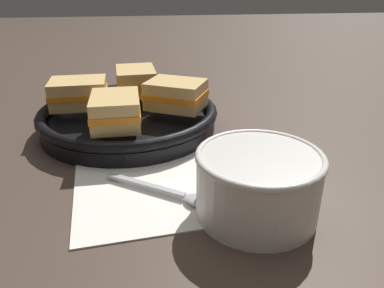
{
  "coord_description": "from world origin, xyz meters",
  "views": [
    {
      "loc": [
        -0.02,
        -0.42,
        0.26
      ],
      "look_at": [
        0.03,
        0.03,
        0.04
      ],
      "focal_mm": 35.0,
      "sensor_mm": 36.0,
      "label": 1
    }
  ],
  "objects_px": {
    "soup_bowl": "(258,180)",
    "sandwich_far_left": "(116,111)",
    "sandwich_far_right": "(176,95)",
    "skillet": "(129,118)",
    "sandwich_near_right": "(79,93)",
    "sandwich_near_left": "(136,81)",
    "spoon": "(188,197)"
  },
  "relations": [
    {
      "from": "skillet",
      "to": "sandwich_far_left",
      "type": "distance_m",
      "value": 0.09
    },
    {
      "from": "spoon",
      "to": "sandwich_far_right",
      "type": "xyz_separation_m",
      "value": [
        0.01,
        0.23,
        0.06
      ]
    },
    {
      "from": "skillet",
      "to": "sandwich_far_right",
      "type": "distance_m",
      "value": 0.09
    },
    {
      "from": "spoon",
      "to": "sandwich_far_right",
      "type": "height_order",
      "value": "sandwich_far_right"
    },
    {
      "from": "sandwich_near_right",
      "to": "sandwich_far_right",
      "type": "relative_size",
      "value": 0.84
    },
    {
      "from": "sandwich_near_left",
      "to": "skillet",
      "type": "bearing_deg",
      "value": -99.91
    },
    {
      "from": "sandwich_near_right",
      "to": "spoon",
      "type": "bearing_deg",
      "value": -58.33
    },
    {
      "from": "sandwich_near_left",
      "to": "sandwich_near_right",
      "type": "xyz_separation_m",
      "value": [
        -0.1,
        -0.07,
        0.0
      ]
    },
    {
      "from": "sandwich_near_right",
      "to": "sandwich_far_right",
      "type": "bearing_deg",
      "value": -9.91
    },
    {
      "from": "skillet",
      "to": "sandwich_far_right",
      "type": "relative_size",
      "value": 2.62
    },
    {
      "from": "skillet",
      "to": "sandwich_far_left",
      "type": "bearing_deg",
      "value": -99.91
    },
    {
      "from": "sandwich_far_left",
      "to": "soup_bowl",
      "type": "bearing_deg",
      "value": -49.05
    },
    {
      "from": "soup_bowl",
      "to": "sandwich_far_left",
      "type": "bearing_deg",
      "value": 130.95
    },
    {
      "from": "skillet",
      "to": "sandwich_far_left",
      "type": "relative_size",
      "value": 3.16
    },
    {
      "from": "sandwich_near_right",
      "to": "sandwich_far_right",
      "type": "height_order",
      "value": "same"
    },
    {
      "from": "skillet",
      "to": "sandwich_far_left",
      "type": "xyz_separation_m",
      "value": [
        -0.01,
        -0.08,
        0.04
      ]
    },
    {
      "from": "sandwich_near_right",
      "to": "sandwich_far_left",
      "type": "height_order",
      "value": "same"
    },
    {
      "from": "sandwich_near_left",
      "to": "sandwich_near_right",
      "type": "height_order",
      "value": "same"
    },
    {
      "from": "soup_bowl",
      "to": "sandwich_near_left",
      "type": "height_order",
      "value": "sandwich_near_left"
    },
    {
      "from": "soup_bowl",
      "to": "sandwich_near_left",
      "type": "distance_m",
      "value": 0.38
    },
    {
      "from": "skillet",
      "to": "soup_bowl",
      "type": "bearing_deg",
      "value": -61.02
    },
    {
      "from": "soup_bowl",
      "to": "sandwich_near_right",
      "type": "distance_m",
      "value": 0.37
    },
    {
      "from": "spoon",
      "to": "sandwich_near_left",
      "type": "bearing_deg",
      "value": 134.57
    },
    {
      "from": "sandwich_near_left",
      "to": "sandwich_far_left",
      "type": "height_order",
      "value": "same"
    },
    {
      "from": "sandwich_far_left",
      "to": "skillet",
      "type": "bearing_deg",
      "value": 80.09
    },
    {
      "from": "sandwich_far_right",
      "to": "skillet",
      "type": "bearing_deg",
      "value": 170.09
    },
    {
      "from": "skillet",
      "to": "sandwich_near_right",
      "type": "distance_m",
      "value": 0.09
    },
    {
      "from": "sandwich_far_left",
      "to": "sandwich_far_right",
      "type": "xyz_separation_m",
      "value": [
        0.1,
        0.07,
        0.0
      ]
    },
    {
      "from": "soup_bowl",
      "to": "sandwich_far_right",
      "type": "xyz_separation_m",
      "value": [
        -0.07,
        0.26,
        0.02
      ]
    },
    {
      "from": "spoon",
      "to": "skillet",
      "type": "xyz_separation_m",
      "value": [
        -0.08,
        0.24,
        0.01
      ]
    },
    {
      "from": "soup_bowl",
      "to": "sandwich_far_right",
      "type": "height_order",
      "value": "sandwich_far_right"
    },
    {
      "from": "soup_bowl",
      "to": "sandwich_near_right",
      "type": "relative_size",
      "value": 1.44
    }
  ]
}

